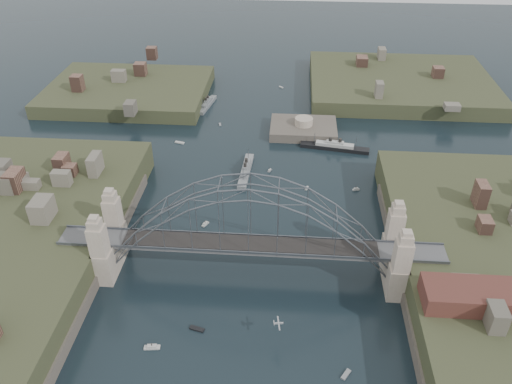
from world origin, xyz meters
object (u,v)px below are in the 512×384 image
object	(u,v)px
fort_island	(303,134)
naval_cruiser_near	(246,170)
wharf_shed	(477,296)
bridge	(250,230)
naval_cruiser_far	(207,104)
ocean_liner	(335,147)

from	to	relation	value
fort_island	naval_cruiser_near	size ratio (longest dim) A/B	1.17
fort_island	wharf_shed	bearing A→B (deg)	-69.15
naval_cruiser_near	bridge	bearing A→B (deg)	-83.46
bridge	naval_cruiser_far	distance (m)	92.38
fort_island	naval_cruiser_near	xyz separation A→B (m)	(-16.90, -27.24, 1.21)
fort_island	ocean_liner	bearing A→B (deg)	-47.32
naval_cruiser_far	ocean_liner	size ratio (longest dim) A/B	0.73
naval_cruiser_near	ocean_liner	world-z (taller)	naval_cruiser_near
bridge	ocean_liner	xyz separation A→B (m)	(21.92, 59.24, -11.50)
fort_island	bridge	bearing A→B (deg)	-99.73
ocean_liner	fort_island	bearing A→B (deg)	132.68
naval_cruiser_near	naval_cruiser_far	size ratio (longest dim) A/B	1.18
fort_island	naval_cruiser_far	size ratio (longest dim) A/B	1.38
bridge	naval_cruiser_far	bearing A→B (deg)	104.86
wharf_shed	naval_cruiser_near	bearing A→B (deg)	130.75
naval_cruiser_far	ocean_liner	bearing A→B (deg)	-32.87
bridge	wharf_shed	world-z (taller)	bridge
bridge	wharf_shed	xyz separation A→B (m)	(44.00, -14.00, -2.32)
naval_cruiser_near	wharf_shed	bearing A→B (deg)	-49.25
bridge	wharf_shed	distance (m)	46.23
naval_cruiser_far	naval_cruiser_near	bearing A→B (deg)	-67.91
wharf_shed	fort_island	bearing A→B (deg)	110.85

